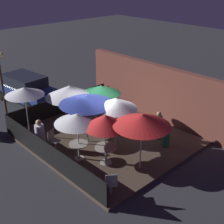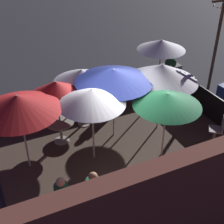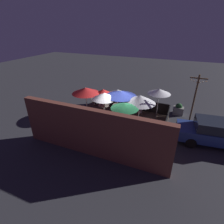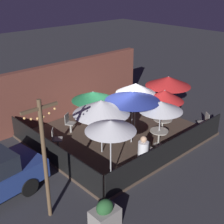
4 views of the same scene
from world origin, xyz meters
name	(u,v)px [view 1 (image 1 of 4)]	position (x,y,z in m)	size (l,w,h in m)	color
ground_plane	(106,139)	(0.00, 0.00, 0.00)	(60.00, 60.00, 0.00)	#2D2D33
patio_deck	(106,138)	(0.00, 0.00, 0.06)	(7.14, 6.27, 0.12)	#47382D
building_wall	(155,92)	(0.00, 3.37, 1.45)	(8.74, 0.36, 2.89)	brown
fence_front	(47,153)	(0.00, -3.09, 0.59)	(6.94, 0.05, 0.95)	black
fence_side_left	(61,105)	(-3.52, 0.00, 0.59)	(0.05, 6.07, 0.95)	black
patio_umbrella_0	(106,121)	(1.54, -1.39, 1.98)	(1.72, 1.72, 2.11)	#B2B2B7
patio_umbrella_1	(77,118)	(0.56, -1.98, 1.93)	(1.81, 1.81, 2.01)	#B2B2B7
patio_umbrella_2	(116,103)	(0.91, -0.25, 2.17)	(1.80, 1.80, 2.27)	#B2B2B7
patio_umbrella_3	(70,91)	(-1.57, -0.76, 2.13)	(2.23, 2.23, 2.28)	#B2B2B7
patio_umbrella_4	(24,91)	(-2.61, -2.43, 2.27)	(1.72, 1.72, 2.34)	#B2B2B7
patio_umbrella_5	(101,90)	(-0.92, 0.54, 2.05)	(1.85, 1.85, 2.12)	#B2B2B7
patio_umbrella_6	(86,100)	(-0.08, -1.00, 2.24)	(2.29, 2.29, 2.32)	#B2B2B7
patio_umbrella_7	(142,120)	(2.71, -0.67, 2.20)	(2.15, 2.15, 2.31)	#B2B2B7
dining_table_0	(106,150)	(1.54, -1.39, 0.71)	(0.87, 0.87, 0.74)	#9E998E
dining_table_1	(79,147)	(0.56, -1.98, 0.67)	(0.77, 0.77, 0.70)	#9E998E
patio_chair_0	(111,183)	(3.10, -2.58, 0.62)	(0.56, 0.56, 0.91)	gray
patio_chair_1	(53,140)	(-0.69, -2.36, 0.61)	(0.50, 0.50, 0.91)	gray
patio_chair_2	(80,105)	(-2.81, 0.70, 0.63)	(0.56, 0.56, 0.93)	gray
patio_chair_3	(109,108)	(-1.49, 1.59, 0.62)	(0.55, 0.55, 0.91)	gray
patron_0	(40,136)	(-1.21, -2.67, 0.72)	(0.56, 0.56, 1.34)	silver
patron_1	(158,126)	(1.68, 1.65, 0.72)	(0.44, 0.44, 1.32)	#236642
patron_2	(166,135)	(2.35, 1.39, 0.66)	(0.39, 0.39, 1.19)	#236642
light_post	(2,80)	(-5.07, -2.34, 2.14)	(1.10, 0.12, 3.83)	brown
parked_car_0	(25,88)	(-6.53, -0.40, 0.85)	(4.68, 2.17, 1.62)	navy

